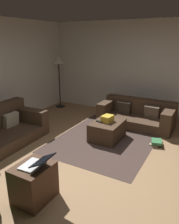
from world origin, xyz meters
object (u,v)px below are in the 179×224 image
at_px(laptop, 36,163).
at_px(tv_remote, 99,122).
at_px(ottoman, 107,130).
at_px(corner_lamp, 59,64).
at_px(gift_box, 107,119).
at_px(side_table, 34,183).
at_px(book_stack, 157,143).
at_px(couch_left, 1,130).
at_px(couch_right, 137,115).

bearing_deg(laptop, tv_remote, 4.36).
distance_m(ottoman, corner_lamp, 3.01).
distance_m(gift_box, side_table, 2.26).
bearing_deg(gift_box, tv_remote, 130.12).
xyz_separation_m(book_stack, corner_lamp, (1.26, 3.38, 1.32)).
height_order(laptop, corner_lamp, corner_lamp).
bearing_deg(tv_remote, side_table, -156.57).
distance_m(ottoman, gift_box, 0.27).
relative_size(book_stack, corner_lamp, 0.19).
bearing_deg(corner_lamp, couch_left, -169.81).
distance_m(side_table, corner_lamp, 4.51).
xyz_separation_m(couch_left, couch_right, (2.41, -2.16, -0.03)).
height_order(couch_left, couch_right, couch_left).
distance_m(couch_left, gift_box, 2.26).
distance_m(tv_remote, corner_lamp, 2.88).
bearing_deg(laptop, couch_left, 62.72).
height_order(couch_left, gift_box, couch_left).
bearing_deg(book_stack, corner_lamp, 69.51).
xyz_separation_m(laptop, book_stack, (2.44, -1.01, -0.51)).
height_order(gift_box, book_stack, gift_box).
bearing_deg(book_stack, laptop, 157.45).
bearing_deg(couch_right, ottoman, 75.85).
distance_m(ottoman, laptop, 2.27).
bearing_deg(tv_remote, couch_right, 1.34).
bearing_deg(tv_remote, ottoman, -32.81).
bearing_deg(ottoman, couch_right, -14.54).
bearing_deg(corner_lamp, book_stack, -110.49).
bearing_deg(couch_left, corner_lamp, -171.91).
xyz_separation_m(couch_left, corner_lamp, (2.74, 0.49, 1.09)).
bearing_deg(side_table, corner_lamp, 31.84).
distance_m(ottoman, side_table, 2.25).
distance_m(couch_right, book_stack, 1.21).
bearing_deg(couch_left, couch_right, 136.12).
bearing_deg(couch_right, tv_remote, 70.90).
bearing_deg(gift_box, side_table, 178.99).
bearing_deg(ottoman, couch_left, 124.35).
relative_size(tv_remote, book_stack, 0.51).
relative_size(side_table, book_stack, 1.65).
bearing_deg(laptop, ottoman, 0.42).
relative_size(couch_right, ottoman, 2.30).
bearing_deg(laptop, couch_right, -4.73).
xyz_separation_m(tv_remote, side_table, (-2.14, -0.10, -0.15)).
bearing_deg(side_table, couch_right, -5.82).
height_order(couch_left, laptop, couch_left).
height_order(side_table, corner_lamp, corner_lamp).
height_order(couch_right, ottoman, couch_right).
xyz_separation_m(couch_right, ottoman, (-1.14, 0.30, -0.06)).
height_order(couch_right, book_stack, couch_right).
bearing_deg(couch_right, book_stack, 128.28).
height_order(couch_left, side_table, couch_left).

